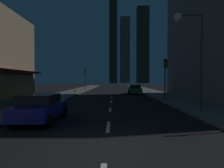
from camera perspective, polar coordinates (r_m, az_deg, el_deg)
ground_plane at (r=38.05m, az=0.07°, el=-2.21°), size 78.00×136.00×0.10m
sidewalk_right at (r=38.63m, az=10.51°, el=-1.99°), size 4.00×76.00×0.15m
sidewalk_left at (r=38.72m, az=-10.35°, el=-1.98°), size 4.00×76.00×0.15m
lane_marking_center at (r=14.55m, az=-0.54°, el=-7.48°), size 0.16×23.00×0.01m
skyscraper_distant_tall at (r=137.42m, az=0.36°, el=17.01°), size 5.18×7.66×79.38m
skyscraper_distant_mid at (r=158.43m, az=3.73°, el=9.77°), size 7.63×6.88×51.79m
skyscraper_distant_short at (r=137.25m, az=8.92°, el=11.04°), size 8.04×6.32×51.49m
car_parked_near at (r=11.08m, az=-20.01°, el=-6.43°), size 1.98×4.24×1.45m
car_parked_far at (r=31.09m, az=6.63°, el=-1.51°), size 1.98×4.24×1.45m
fire_hydrant_far_left at (r=32.02m, az=-10.63°, el=-1.96°), size 0.42×0.30×0.65m
traffic_light_near_right at (r=20.60m, az=15.25°, el=3.91°), size 0.32×0.48×4.20m
traffic_light_far_left at (r=40.06m, az=-7.81°, el=2.59°), size 0.32×0.48×4.20m
street_lamp_right at (r=14.59m, az=21.57°, el=12.45°), size 1.96×0.56×6.58m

